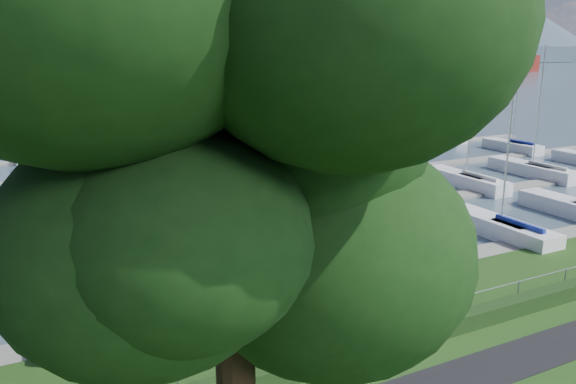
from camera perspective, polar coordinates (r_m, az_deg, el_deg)
path at (r=21.60m, az=19.30°, el=-16.74°), size 160.00×2.00×0.04m
water at (r=275.92m, az=-24.66°, el=10.80°), size 800.00×540.00×0.20m
hedge at (r=23.03m, az=14.62°, el=-13.35°), size 80.00×0.70×0.70m
fence at (r=22.92m, az=14.08°, el=-11.08°), size 80.00×0.04×0.04m
foothill at (r=345.65m, az=-25.42°, el=12.26°), size 900.00×80.00×12.00m
docks at (r=45.03m, az=-8.15°, el=-0.02°), size 90.00×41.60×0.25m
tree at (r=8.39m, az=-4.97°, el=4.29°), size 8.96×7.20×13.74m
crane at (r=49.53m, az=-1.66°, el=7.96°), size 5.50×13.48×22.35m
cargo_ship_mid at (r=230.26m, az=-18.35°, el=11.87°), size 107.25×33.61×21.50m
cargo_ship_east at (r=269.49m, az=17.44°, el=12.24°), size 93.45×36.41×21.50m
sailboat_fleet at (r=44.10m, az=-13.98°, el=6.75°), size 75.51×49.66×13.42m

